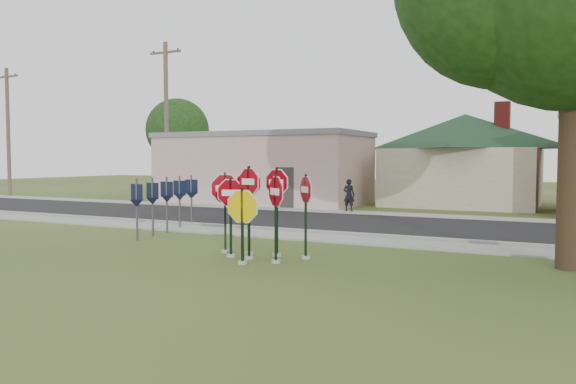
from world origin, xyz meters
The scene contains 20 objects.
ground centered at (0.00, 0.00, 0.00)m, with size 120.00×120.00×0.00m, color #3A4E1D.
sidewalk_near centered at (0.00, 5.50, 0.03)m, with size 60.00×1.60×0.06m, color gray.
road centered at (0.00, 10.00, 0.02)m, with size 60.00×7.00×0.04m, color black.
sidewalk_far centered at (0.00, 14.30, 0.03)m, with size 60.00×1.60×0.06m, color gray.
curb centered at (0.00, 6.50, 0.07)m, with size 60.00×0.20×0.14m, color gray.
stop_sign_center centered at (-0.05, 1.20, 1.56)m, with size 0.97×0.29×2.54m.
stop_sign_yellow centered at (0.17, 0.52, 1.19)m, with size 1.16×0.24×2.03m.
stop_sign_left centered at (-0.62, 1.23, 1.35)m, with size 0.99×0.30×2.24m.
stop_sign_right centered at (0.85, 1.02, 1.44)m, with size 0.88×0.68×2.35m.
stop_sign_back_right centered at (0.42, 1.88, 1.53)m, with size 1.00×0.24×2.50m.
stop_sign_back_left centered at (-0.39, 1.78, 1.50)m, with size 0.94×0.33×2.46m.
stop_sign_far_right centered at (1.27, 1.88, 1.40)m, with size 0.73×0.70×2.32m.
stop_sign_far_left centered at (-1.16, 1.78, 1.46)m, with size 0.90×0.72×2.37m.
route_sign_row centered at (-5.40, 4.50, 1.22)m, with size 1.43×4.63×2.00m.
building_stucco centered at (-9.00, 18.00, 2.15)m, with size 12.20×6.20×4.20m.
building_house centered at (2.00, 22.00, 3.65)m, with size 11.60×11.60×6.20m.
utility_pole_near centered at (-14.00, 15.20, 4.97)m, with size 2.20×0.26×9.50m.
utility_pole_far centered at (-28.00, 15.20, 4.71)m, with size 2.20×0.26×9.00m.
bg_tree_left centered at (-20.00, 24.00, 4.88)m, with size 4.90×4.90×7.35m.
pedestrian centered at (-2.24, 14.51, 0.86)m, with size 0.58×0.38×1.60m, color black.
Camera 1 is at (7.41, -11.38, 2.62)m, focal length 35.00 mm.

